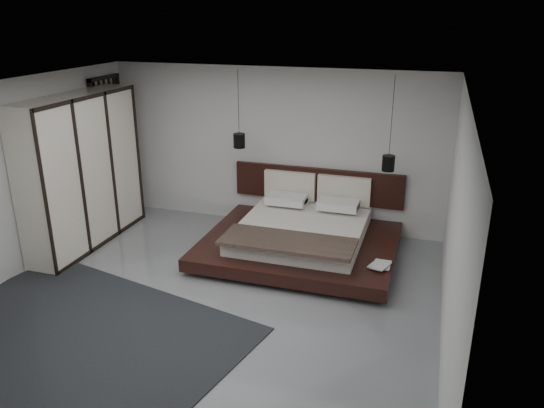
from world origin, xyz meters
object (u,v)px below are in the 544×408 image
(pendant_right, at_px, (388,163))
(wardrobe, at_px, (82,171))
(rug, at_px, (71,339))
(lattice_screen, at_px, (111,149))
(pendant_left, at_px, (239,141))
(bed, at_px, (302,235))

(pendant_right, height_order, wardrobe, pendant_right)
(rug, bearing_deg, pendant_right, 48.53)
(lattice_screen, height_order, wardrobe, lattice_screen)
(pendant_left, bearing_deg, rug, -102.12)
(bed, distance_m, pendant_left, 1.88)
(lattice_screen, bearing_deg, pendant_right, -0.68)
(rug, bearing_deg, pendant_left, 77.88)
(bed, bearing_deg, wardrobe, -169.36)
(bed, distance_m, wardrobe, 3.70)
(lattice_screen, bearing_deg, bed, -8.30)
(wardrobe, bearing_deg, lattice_screen, 101.75)
(rug, bearing_deg, wardrobe, 120.74)
(pendant_right, bearing_deg, rug, -131.47)
(lattice_screen, height_order, bed, lattice_screen)
(bed, xyz_separation_m, wardrobe, (-3.51, -0.66, 0.93))
(bed, xyz_separation_m, rug, (-2.02, -3.18, -0.29))
(pendant_right, xyz_separation_m, wardrobe, (-4.74, -1.15, -0.23))
(pendant_right, distance_m, wardrobe, 4.89)
(pendant_left, height_order, rug, pendant_left)
(pendant_left, bearing_deg, wardrobe, -153.28)
(bed, relative_size, wardrobe, 1.19)
(pendant_left, relative_size, wardrobe, 0.51)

